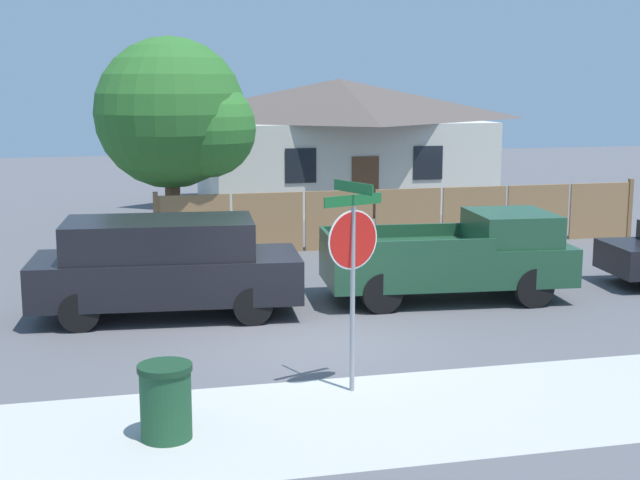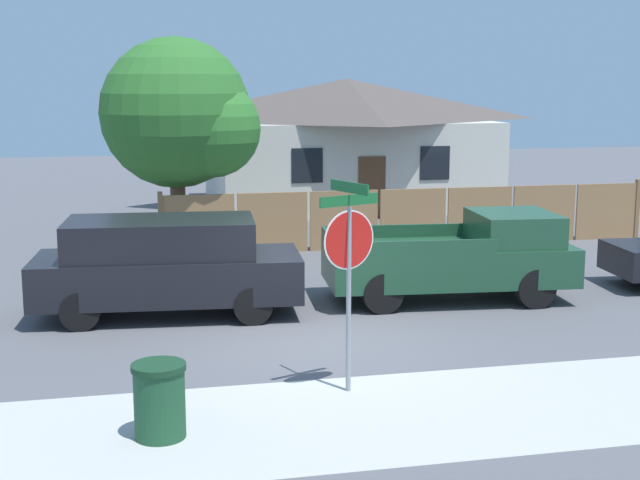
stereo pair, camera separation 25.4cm
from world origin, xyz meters
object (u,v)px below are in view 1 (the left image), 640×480
(red_suv, at_px, (165,264))
(trash_bin, at_px, (166,401))
(oak_tree, at_px, (178,117))
(orange_pickup, at_px, (457,257))
(stop_sign, at_px, (353,251))
(house, at_px, (339,140))

(red_suv, relative_size, trash_bin, 5.34)
(oak_tree, height_order, trash_bin, oak_tree)
(oak_tree, bearing_deg, red_suv, -97.08)
(orange_pickup, relative_size, stop_sign, 1.68)
(red_suv, height_order, stop_sign, stop_sign)
(orange_pickup, xyz_separation_m, trash_bin, (-6.23, -5.93, -0.39))
(oak_tree, xyz_separation_m, red_suv, (-0.85, -6.83, -2.49))
(red_suv, relative_size, stop_sign, 1.69)
(house, relative_size, trash_bin, 10.68)
(red_suv, distance_m, stop_sign, 5.45)
(house, distance_m, stop_sign, 19.68)
(house, height_order, trash_bin, house)
(orange_pickup, height_order, stop_sign, stop_sign)
(house, xyz_separation_m, trash_bin, (-7.47, -20.23, -1.83))
(orange_pickup, bearing_deg, trash_bin, -131.47)
(stop_sign, bearing_deg, house, 54.74)
(red_suv, xyz_separation_m, stop_sign, (2.32, -4.82, 1.05))
(stop_sign, xyz_separation_m, trash_bin, (-2.70, -1.14, -1.56))
(house, relative_size, red_suv, 2.00)
(stop_sign, bearing_deg, trash_bin, -178.46)
(red_suv, bearing_deg, house, 68.52)
(house, relative_size, stop_sign, 3.39)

